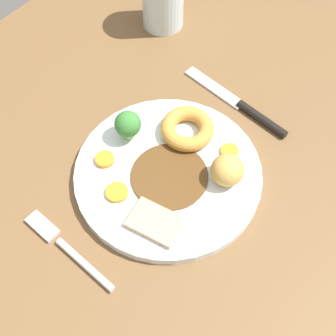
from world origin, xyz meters
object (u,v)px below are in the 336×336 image
at_px(roast_potato_left, 227,170).
at_px(carrot_coin_back, 229,151).
at_px(knife, 244,107).
at_px(dinner_plate, 168,175).
at_px(yorkshire_pudding, 187,129).
at_px(carrot_coin_side, 105,159).
at_px(meat_slice_main, 155,222).
at_px(carrot_coin_front, 117,192).
at_px(broccoli_floret, 128,125).
at_px(fork, 68,250).

xyz_separation_m(roast_potato_left, carrot_coin_back, (0.04, 0.02, -0.02)).
height_order(roast_potato_left, knife, roast_potato_left).
relative_size(dinner_plate, yorkshire_pudding, 3.36).
relative_size(dinner_plate, carrot_coin_side, 9.75).
relative_size(meat_slice_main, carrot_coin_front, 2.20).
xyz_separation_m(dinner_plate, carrot_coin_back, (0.08, -0.04, 0.01)).
bearing_deg(roast_potato_left, knife, 25.62).
bearing_deg(carrot_coin_front, yorkshire_pudding, -3.01).
height_order(carrot_coin_back, carrot_coin_side, carrot_coin_side).
bearing_deg(roast_potato_left, broccoli_floret, 103.01).
xyz_separation_m(carrot_coin_side, broccoli_floret, (0.05, 0.00, 0.02)).
height_order(carrot_coin_back, broccoli_floret, broccoli_floret).
bearing_deg(fork, yorkshire_pudding, -89.89).
distance_m(meat_slice_main, carrot_coin_back, 0.15).
bearing_deg(carrot_coin_front, carrot_coin_back, -25.85).
bearing_deg(knife, dinner_plate, 90.39).
distance_m(yorkshire_pudding, fork, 0.23).
relative_size(yorkshire_pudding, carrot_coin_side, 2.90).
height_order(meat_slice_main, fork, meat_slice_main).
relative_size(roast_potato_left, carrot_coin_side, 1.73).
bearing_deg(carrot_coin_back, dinner_plate, 151.72).
xyz_separation_m(yorkshire_pudding, knife, (0.10, -0.03, -0.02)).
xyz_separation_m(fork, knife, (0.32, -0.03, 0.00)).
bearing_deg(dinner_plate, meat_slice_main, -150.99).
xyz_separation_m(carrot_coin_back, fork, (-0.24, 0.07, -0.01)).
relative_size(fork, knife, 0.82).
distance_m(carrot_coin_front, carrot_coin_side, 0.05).
height_order(yorkshire_pudding, roast_potato_left, roast_potato_left).
bearing_deg(dinner_plate, fork, 171.73).
height_order(yorkshire_pudding, carrot_coin_side, yorkshire_pudding).
bearing_deg(carrot_coin_back, fork, 164.66).
height_order(meat_slice_main, carrot_coin_back, meat_slice_main).
distance_m(dinner_plate, carrot_coin_back, 0.09).
height_order(roast_potato_left, carrot_coin_side, roast_potato_left).
xyz_separation_m(carrot_coin_front, carrot_coin_back, (0.15, -0.07, -0.00)).
height_order(fork, knife, knife).
relative_size(roast_potato_left, fork, 0.29).
relative_size(dinner_plate, meat_slice_main, 3.85).
bearing_deg(carrot_coin_side, knife, -22.00).
xyz_separation_m(carrot_coin_front, broccoli_floret, (0.08, 0.05, 0.02)).
relative_size(carrot_coin_side, knife, 0.14).
xyz_separation_m(roast_potato_left, fork, (-0.20, 0.09, -0.03)).
relative_size(meat_slice_main, yorkshire_pudding, 0.87).
distance_m(dinner_plate, yorkshire_pudding, 0.07).
bearing_deg(carrot_coin_side, carrot_coin_back, -44.37).
relative_size(yorkshire_pudding, carrot_coin_front, 2.52).
distance_m(broccoli_floret, knife, 0.18).
xyz_separation_m(yorkshire_pudding, carrot_coin_back, (0.01, -0.06, -0.01)).
distance_m(carrot_coin_back, knife, 0.09).
relative_size(carrot_coin_side, fork, 0.17).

